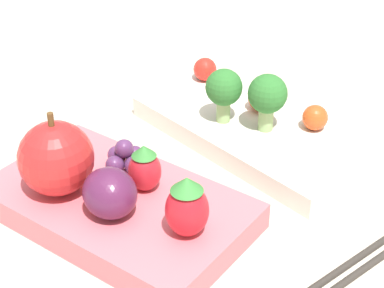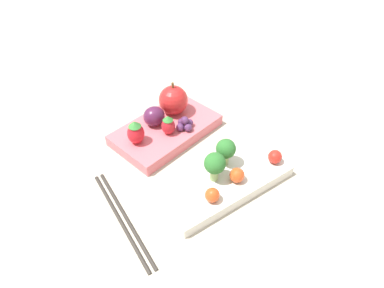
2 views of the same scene
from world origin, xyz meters
The scene contains 13 objects.
ground_plane centered at (0.00, 0.00, 0.00)m, with size 4.00×4.00×0.00m, color #BCB29E.
bento_box_savoury centered at (0.01, 0.08, 0.01)m, with size 0.23×0.12×0.02m.
bento_box_fruit centered at (0.01, -0.09, 0.01)m, with size 0.22×0.15×0.02m.
broccoli_floret_0 centered at (-0.01, 0.06, 0.05)m, with size 0.03×0.03×0.05m.
broccoli_floret_1 centered at (0.03, 0.08, 0.05)m, with size 0.04×0.04×0.05m.
cherry_tomato_0 centered at (-0.08, 0.11, 0.03)m, with size 0.02×0.02×0.02m.
cherry_tomato_1 centered at (0.00, 0.10, 0.03)m, with size 0.03×0.03×0.03m.
cherry_tomato_2 centered at (0.06, 0.11, 0.03)m, with size 0.02×0.02×0.02m.
apple centered at (-0.02, -0.11, 0.05)m, with size 0.06×0.06×0.07m.
strawberry_0 centered at (0.02, -0.06, 0.04)m, with size 0.03×0.03×0.04m.
strawberry_1 centered at (0.08, -0.08, 0.05)m, with size 0.03×0.03×0.05m.
plum centered at (0.03, -0.10, 0.04)m, with size 0.04×0.04×0.04m.
grape_cluster centered at (-0.01, -0.06, 0.03)m, with size 0.04×0.04×0.03m.
Camera 1 is at (0.34, -0.33, 0.32)m, focal length 60.00 mm.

